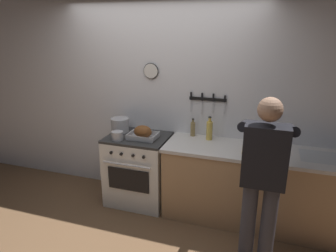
{
  "coord_description": "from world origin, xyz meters",
  "views": [
    {
      "loc": [
        1.26,
        -2.28,
        2.21
      ],
      "look_at": [
        0.23,
        0.85,
        1.13
      ],
      "focal_mm": 32.51,
      "sensor_mm": 36.0,
      "label": 1
    }
  ],
  "objects_px": {
    "bottle_wine_red": "(271,135)",
    "bottle_cooking_oil": "(209,130)",
    "stove": "(139,169)",
    "bottle_soy_sauce": "(251,141)",
    "roasting_pan": "(143,133)",
    "cutting_board": "(259,151)",
    "saucepan": "(117,136)",
    "stock_pot": "(120,125)",
    "person_cook": "(263,174)",
    "bottle_vinegar": "(193,129)"
  },
  "relations": [
    {
      "from": "stove",
      "to": "roasting_pan",
      "type": "xyz_separation_m",
      "value": [
        0.09,
        -0.05,
        0.52
      ]
    },
    {
      "from": "stove",
      "to": "person_cook",
      "type": "relative_size",
      "value": 0.54
    },
    {
      "from": "roasting_pan",
      "to": "bottle_wine_red",
      "type": "xyz_separation_m",
      "value": [
        1.48,
        0.23,
        0.06
      ]
    },
    {
      "from": "roasting_pan",
      "to": "bottle_vinegar",
      "type": "relative_size",
      "value": 1.56
    },
    {
      "from": "bottle_wine_red",
      "to": "person_cook",
      "type": "bearing_deg",
      "value": -93.47
    },
    {
      "from": "stove",
      "to": "cutting_board",
      "type": "height_order",
      "value": "cutting_board"
    },
    {
      "from": "saucepan",
      "to": "bottle_vinegar",
      "type": "height_order",
      "value": "bottle_vinegar"
    },
    {
      "from": "stock_pot",
      "to": "saucepan",
      "type": "xyz_separation_m",
      "value": [
        0.11,
        -0.3,
        -0.03
      ]
    },
    {
      "from": "stove",
      "to": "bottle_wine_red",
      "type": "height_order",
      "value": "bottle_wine_red"
    },
    {
      "from": "saucepan",
      "to": "bottle_vinegar",
      "type": "relative_size",
      "value": 0.62
    },
    {
      "from": "cutting_board",
      "to": "bottle_wine_red",
      "type": "relative_size",
      "value": 1.15
    },
    {
      "from": "stove",
      "to": "bottle_vinegar",
      "type": "bearing_deg",
      "value": 20.02
    },
    {
      "from": "bottle_cooking_oil",
      "to": "bottle_soy_sauce",
      "type": "relative_size",
      "value": 1.43
    },
    {
      "from": "cutting_board",
      "to": "bottle_soy_sauce",
      "type": "bearing_deg",
      "value": 137.41
    },
    {
      "from": "person_cook",
      "to": "bottle_cooking_oil",
      "type": "height_order",
      "value": "person_cook"
    },
    {
      "from": "cutting_board",
      "to": "person_cook",
      "type": "bearing_deg",
      "value": -85.06
    },
    {
      "from": "roasting_pan",
      "to": "saucepan",
      "type": "distance_m",
      "value": 0.31
    },
    {
      "from": "stock_pot",
      "to": "bottle_wine_red",
      "type": "height_order",
      "value": "bottle_wine_red"
    },
    {
      "from": "saucepan",
      "to": "bottle_wine_red",
      "type": "bearing_deg",
      "value": 11.88
    },
    {
      "from": "stock_pot",
      "to": "bottle_cooking_oil",
      "type": "height_order",
      "value": "bottle_cooking_oil"
    },
    {
      "from": "roasting_pan",
      "to": "bottle_wine_red",
      "type": "bearing_deg",
      "value": 8.88
    },
    {
      "from": "cutting_board",
      "to": "bottle_soy_sauce",
      "type": "xyz_separation_m",
      "value": [
        -0.11,
        0.1,
        0.07
      ]
    },
    {
      "from": "cutting_board",
      "to": "roasting_pan",
      "type": "bearing_deg",
      "value": -179.75
    },
    {
      "from": "bottle_cooking_oil",
      "to": "stock_pot",
      "type": "bearing_deg",
      "value": -176.91
    },
    {
      "from": "roasting_pan",
      "to": "saucepan",
      "type": "bearing_deg",
      "value": -153.36
    },
    {
      "from": "roasting_pan",
      "to": "bottle_soy_sauce",
      "type": "xyz_separation_m",
      "value": [
        1.27,
        0.1,
        0.01
      ]
    },
    {
      "from": "cutting_board",
      "to": "bottle_cooking_oil",
      "type": "distance_m",
      "value": 0.65
    },
    {
      "from": "roasting_pan",
      "to": "bottle_soy_sauce",
      "type": "relative_size",
      "value": 1.74
    },
    {
      "from": "roasting_pan",
      "to": "bottle_soy_sauce",
      "type": "bearing_deg",
      "value": 4.65
    },
    {
      "from": "stock_pot",
      "to": "bottle_soy_sauce",
      "type": "xyz_separation_m",
      "value": [
        1.66,
        -0.06,
        -0.0
      ]
    },
    {
      "from": "roasting_pan",
      "to": "cutting_board",
      "type": "height_order",
      "value": "roasting_pan"
    },
    {
      "from": "cutting_board",
      "to": "saucepan",
      "type": "bearing_deg",
      "value": -175.01
    },
    {
      "from": "bottle_wine_red",
      "to": "bottle_soy_sauce",
      "type": "height_order",
      "value": "bottle_wine_red"
    },
    {
      "from": "stove",
      "to": "bottle_soy_sauce",
      "type": "height_order",
      "value": "bottle_soy_sauce"
    },
    {
      "from": "stove",
      "to": "person_cook",
      "type": "xyz_separation_m",
      "value": [
        1.52,
        -0.68,
        0.5
      ]
    },
    {
      "from": "cutting_board",
      "to": "bottle_wine_red",
      "type": "bearing_deg",
      "value": 64.41
    },
    {
      "from": "stock_pot",
      "to": "saucepan",
      "type": "distance_m",
      "value": 0.32
    },
    {
      "from": "bottle_vinegar",
      "to": "bottle_soy_sauce",
      "type": "height_order",
      "value": "bottle_vinegar"
    },
    {
      "from": "person_cook",
      "to": "saucepan",
      "type": "bearing_deg",
      "value": 82.44
    },
    {
      "from": "bottle_wine_red",
      "to": "bottle_soy_sauce",
      "type": "relative_size",
      "value": 1.54
    },
    {
      "from": "bottle_wine_red",
      "to": "bottle_cooking_oil",
      "type": "relative_size",
      "value": 1.08
    },
    {
      "from": "person_cook",
      "to": "bottle_vinegar",
      "type": "relative_size",
      "value": 7.34
    },
    {
      "from": "stock_pot",
      "to": "bottle_soy_sauce",
      "type": "distance_m",
      "value": 1.66
    },
    {
      "from": "bottle_cooking_oil",
      "to": "bottle_soy_sauce",
      "type": "bearing_deg",
      "value": -13.55
    },
    {
      "from": "roasting_pan",
      "to": "bottle_cooking_oil",
      "type": "distance_m",
      "value": 0.81
    },
    {
      "from": "bottle_wine_red",
      "to": "bottle_soy_sauce",
      "type": "bearing_deg",
      "value": -149.06
    },
    {
      "from": "person_cook",
      "to": "stock_pot",
      "type": "distance_m",
      "value": 1.98
    },
    {
      "from": "stove",
      "to": "bottle_soy_sauce",
      "type": "bearing_deg",
      "value": 2.28
    },
    {
      "from": "stock_pot",
      "to": "bottle_vinegar",
      "type": "xyz_separation_m",
      "value": [
        0.94,
        0.13,
        0.01
      ]
    },
    {
      "from": "bottle_wine_red",
      "to": "bottle_vinegar",
      "type": "distance_m",
      "value": 0.93
    }
  ]
}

